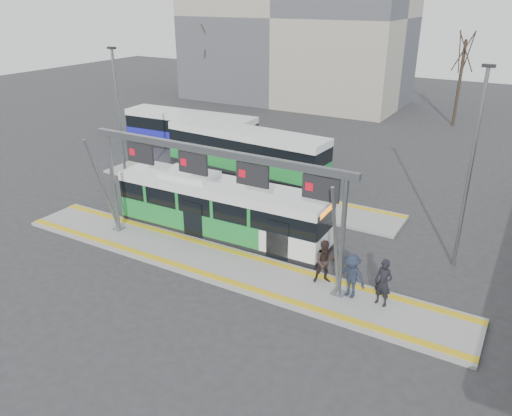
{
  "coord_description": "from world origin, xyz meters",
  "views": [
    {
      "loc": [
        11.21,
        -16.14,
        11.28
      ],
      "look_at": [
        0.1,
        3.0,
        1.73
      ],
      "focal_mm": 35.0,
      "sensor_mm": 36.0,
      "label": 1
    }
  ],
  "objects": [
    {
      "name": "passenger_c",
      "position": [
        5.97,
        0.34,
        1.08
      ],
      "size": [
        1.3,
        0.88,
        1.87
      ],
      "primitive_type": "imported",
      "rotation": [
        0.0,
        0.0,
        -0.17
      ],
      "color": "#1D2535",
      "rests_on": "platform_main"
    },
    {
      "name": "platform_second",
      "position": [
        -4.0,
        8.0,
        0.07
      ],
      "size": [
        20.0,
        3.0,
        0.15
      ],
      "primitive_type": "cube",
      "color": "gray",
      "rests_on": "ground"
    },
    {
      "name": "apartment_block",
      "position": [
        -14.0,
        36.0,
        9.21
      ],
      "size": [
        24.5,
        12.5,
        18.4
      ],
      "color": "#A09786",
      "rests_on": "ground"
    },
    {
      "name": "platform_main",
      "position": [
        0.0,
        0.0,
        0.07
      ],
      "size": [
        22.0,
        3.0,
        0.15
      ],
      "primitive_type": "cube",
      "color": "gray",
      "rests_on": "ground"
    },
    {
      "name": "gantry",
      "position": [
        -0.35,
        0.25,
        4.3
      ],
      "size": [
        13.0,
        1.68,
        5.2
      ],
      "color": "slate",
      "rests_on": "platform_main"
    },
    {
      "name": "bg_bus_green",
      "position": [
        -5.71,
        11.67,
        1.44
      ],
      "size": [
        11.82,
        3.19,
        2.92
      ],
      "rotation": [
        0.0,
        0.0,
        -0.06
      ],
      "color": "black",
      "rests_on": "ground"
    },
    {
      "name": "tactile_second",
      "position": [
        -4.0,
        9.15,
        0.16
      ],
      "size": [
        20.0,
        0.35,
        0.02
      ],
      "color": "gold",
      "rests_on": "platform_second"
    },
    {
      "name": "passenger_b",
      "position": [
        4.66,
        0.84,
        1.1
      ],
      "size": [
        1.16,
        1.09,
        1.89
      ],
      "primitive_type": "imported",
      "rotation": [
        0.0,
        0.0,
        0.55
      ],
      "color": "#2E221E",
      "rests_on": "platform_main"
    },
    {
      "name": "lamp_east",
      "position": [
        9.05,
        5.33,
        4.64
      ],
      "size": [
        0.5,
        0.25,
        8.79
      ],
      "color": "slate",
      "rests_on": "ground"
    },
    {
      "name": "tactile_main",
      "position": [
        0.0,
        0.0,
        0.16
      ],
      "size": [
        22.0,
        2.65,
        0.02
      ],
      "color": "gold",
      "rests_on": "platform_main"
    },
    {
      "name": "ground",
      "position": [
        0.0,
        0.0,
        0.0
      ],
      "size": [
        120.0,
        120.0,
        0.0
      ],
      "primitive_type": "plane",
      "color": "#2D2D30",
      "rests_on": "ground"
    },
    {
      "name": "passenger_a",
      "position": [
        7.22,
        0.44,
        1.11
      ],
      "size": [
        0.79,
        0.6,
        1.93
      ],
      "primitive_type": "imported",
      "rotation": [
        0.0,
        0.0,
        -0.22
      ],
      "color": "black",
      "rests_on": "platform_main"
    },
    {
      "name": "lamp_west",
      "position": [
        -10.29,
        4.88,
        4.51
      ],
      "size": [
        0.5,
        0.25,
        8.54
      ],
      "color": "slate",
      "rests_on": "ground"
    },
    {
      "name": "hero_bus",
      "position": [
        -1.76,
        2.7,
        1.4
      ],
      "size": [
        11.17,
        2.62,
        3.05
      ],
      "rotation": [
        0.0,
        0.0,
        0.02
      ],
      "color": "black",
      "rests_on": "ground"
    },
    {
      "name": "tree_left",
      "position": [
        -3.76,
        31.56,
        6.03
      ],
      "size": [
        1.4,
        1.4,
        7.95
      ],
      "color": "#382B21",
      "rests_on": "ground"
    },
    {
      "name": "tree_far",
      "position": [
        -21.78,
        30.55,
        6.48
      ],
      "size": [
        1.4,
        1.4,
        8.54
      ],
      "color": "#382B21",
      "rests_on": "ground"
    },
    {
      "name": "bg_bus_blue",
      "position": [
        -12.39,
        14.28,
        1.39
      ],
      "size": [
        10.88,
        3.02,
        2.81
      ],
      "rotation": [
        0.0,
        0.0,
        0.06
      ],
      "color": "black",
      "rests_on": "ground"
    },
    {
      "name": "tree_mid",
      "position": [
        4.15,
        32.47,
        6.52
      ],
      "size": [
        1.4,
        1.4,
        8.6
      ],
      "color": "#382B21",
      "rests_on": "ground"
    }
  ]
}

